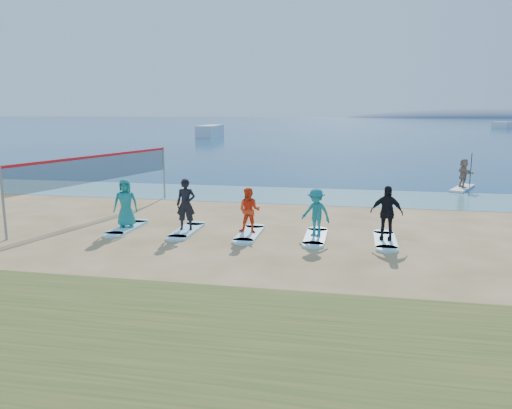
% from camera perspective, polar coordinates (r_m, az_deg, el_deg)
% --- Properties ---
extents(ground, '(600.00, 600.00, 0.00)m').
position_cam_1_polar(ground, '(15.09, 1.74, -5.61)').
color(ground, tan).
rests_on(ground, ground).
extents(shallow_water, '(600.00, 600.00, 0.00)m').
position_cam_1_polar(shallow_water, '(25.26, 5.71, 1.00)').
color(shallow_water, teal).
rests_on(shallow_water, ground).
extents(ocean, '(600.00, 600.00, 0.00)m').
position_cam_1_polar(ocean, '(174.35, 10.65, 9.13)').
color(ocean, navy).
rests_on(ocean, ground).
extents(volleyball_net, '(2.22, 8.84, 2.50)m').
position_cam_1_polar(volleyball_net, '(21.29, -17.57, 3.91)').
color(volleyball_net, gray).
rests_on(volleyball_net, ground).
extents(paddleboard, '(1.81, 3.04, 0.12)m').
position_cam_1_polar(paddleboard, '(29.49, 22.53, 1.73)').
color(paddleboard, silver).
rests_on(paddleboard, ground).
extents(paddleboarder, '(0.83, 1.52, 1.56)m').
position_cam_1_polar(paddleboarder, '(29.38, 22.64, 3.35)').
color(paddleboarder, tan).
rests_on(paddleboarder, paddleboard).
extents(boat_offshore_a, '(2.92, 8.89, 1.86)m').
position_cam_1_polar(boat_offshore_a, '(82.50, -5.25, 7.71)').
color(boat_offshore_a, silver).
rests_on(boat_offshore_a, ground).
extents(boat_offshore_b, '(3.70, 6.46, 1.56)m').
position_cam_1_polar(boat_offshore_b, '(135.83, 26.28, 7.82)').
color(boat_offshore_b, silver).
rests_on(boat_offshore_b, ground).
extents(surfboard_0, '(0.70, 2.20, 0.09)m').
position_cam_1_polar(surfboard_0, '(18.71, -14.55, -2.60)').
color(surfboard_0, '#A4F2FF').
rests_on(surfboard_0, ground).
extents(student_0, '(0.97, 0.77, 1.75)m').
position_cam_1_polar(student_0, '(18.53, -14.68, 0.17)').
color(student_0, teal).
rests_on(student_0, surfboard_0).
extents(surfboard_1, '(0.70, 2.20, 0.09)m').
position_cam_1_polar(surfboard_1, '(17.85, -7.94, -2.99)').
color(surfboard_1, '#A4F2FF').
rests_on(surfboard_1, ground).
extents(student_1, '(0.71, 0.52, 1.82)m').
position_cam_1_polar(student_1, '(17.65, -8.02, 0.02)').
color(student_1, black).
rests_on(student_1, surfboard_1).
extents(surfboard_2, '(0.70, 2.20, 0.09)m').
position_cam_1_polar(surfboard_2, '(17.25, -0.76, -3.37)').
color(surfboard_2, '#A4F2FF').
rests_on(surfboard_2, ground).
extents(student_2, '(0.78, 0.62, 1.56)m').
position_cam_1_polar(student_2, '(17.07, -0.77, -0.68)').
color(student_2, '#F14019').
rests_on(student_2, surfboard_2).
extents(surfboard_3, '(0.70, 2.20, 0.09)m').
position_cam_1_polar(surfboard_3, '(16.93, 6.81, -3.71)').
color(surfboard_3, '#A4F2FF').
rests_on(surfboard_3, ground).
extents(student_3, '(1.19, 0.97, 1.60)m').
position_cam_1_polar(student_3, '(16.74, 6.88, -0.91)').
color(student_3, '#1A7A7F').
rests_on(student_3, surfboard_3).
extents(surfboard_4, '(0.70, 2.20, 0.09)m').
position_cam_1_polar(surfboard_4, '(16.92, 14.54, -4.00)').
color(surfboard_4, '#A4F2FF').
rests_on(surfboard_4, ground).
extents(student_4, '(1.09, 0.58, 1.77)m').
position_cam_1_polar(student_4, '(16.72, 14.69, -0.91)').
color(student_4, black).
rests_on(student_4, surfboard_4).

